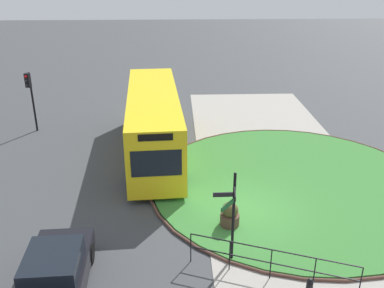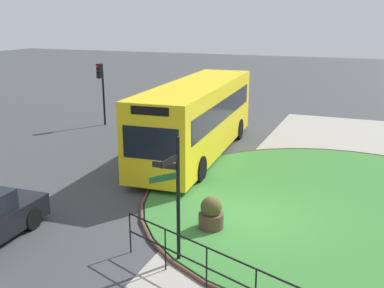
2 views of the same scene
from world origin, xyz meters
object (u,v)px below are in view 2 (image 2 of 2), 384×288
Objects in this scene: signpost_directional at (175,192)px; bus_yellow at (198,117)px; traffic_light_near at (101,80)px; planter_kerbside at (211,215)px.

bus_yellow is at bearing 17.89° from signpost_directional.
traffic_light_near reaches higher than planter_kerbside.
traffic_light_near is at bearing -119.16° from bus_yellow.
signpost_directional is 15.52m from traffic_light_near.
planter_kerbside is (1.98, -0.22, -1.41)m from signpost_directional.
traffic_light_near is (12.02, 9.79, 0.64)m from signpost_directional.
signpost_directional is at bearing 14.16° from bus_yellow.
planter_kerbside is (-6.72, -3.03, -1.24)m from bus_yellow.
signpost_directional is 0.94× the size of traffic_light_near.
signpost_directional is at bearing 173.57° from planter_kerbside.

